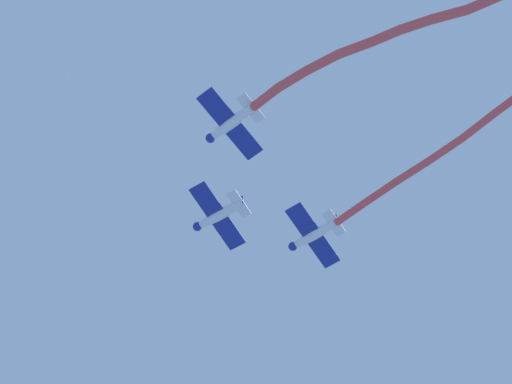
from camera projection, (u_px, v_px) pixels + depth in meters
airplane_lead at (218, 215)px, 69.62m from camera, size 5.62×6.46×1.74m
airplane_left_wing at (231, 123)px, 65.95m from camera, size 5.97×6.06×1.74m
smoke_trail_left_wing at (369, 47)px, 61.65m from camera, size 17.70×12.56×3.87m
airplane_right_wing at (313, 235)px, 70.79m from camera, size 5.68×6.33×1.74m
smoke_trail_right_wing at (430, 158)px, 67.64m from camera, size 14.05×14.65×1.10m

